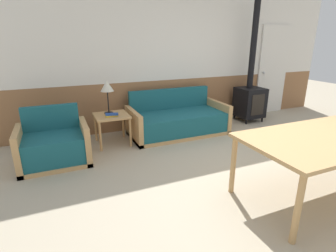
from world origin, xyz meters
The scene contains 10 objects.
ground_plane centered at (0.00, 0.00, 0.00)m, with size 16.00×16.00×0.00m, color #B2A58C.
wall_back centered at (0.00, 2.63, 1.35)m, with size 7.20×0.06×2.70m.
couch centered at (-0.44, 2.04, 0.25)m, with size 1.82×0.89×0.80m.
armchair centered at (-2.62, 1.60, 0.26)m, with size 0.95×0.73×0.79m.
side_table centered at (-1.69, 2.01, 0.44)m, with size 0.55×0.55×0.52m.
table_lamp centered at (-1.71, 2.10, 0.97)m, with size 0.22×0.22×0.56m.
book_stack centered at (-1.71, 1.91, 0.54)m, with size 0.22×0.14×0.05m.
dining_table centered at (0.23, -0.51, 0.67)m, with size 2.04×1.02×0.73m.
wood_stove centered at (1.36, 2.18, 0.58)m, with size 0.54×0.53×2.49m.
entry_door centered at (2.30, 2.57, 1.02)m, with size 0.83×0.09×2.04m.
Camera 1 is at (-2.49, -2.26, 1.73)m, focal length 28.00 mm.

